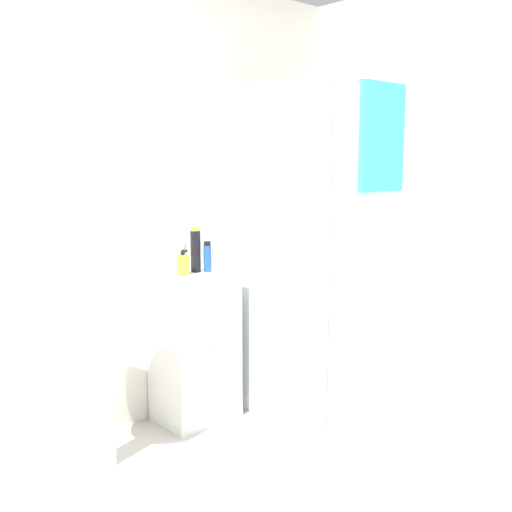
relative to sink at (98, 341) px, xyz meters
name	(u,v)px	position (x,y,z in m)	size (l,w,h in m)	color
wall_back	(95,205)	(0.19, 0.34, 0.62)	(6.40, 0.06, 2.50)	silver
shower_enclosure	(321,324)	(1.34, -0.22, -0.12)	(0.90, 0.93, 1.90)	white
vanity_cabinet	(195,346)	(0.67, 0.14, -0.20)	(0.43, 0.36, 0.86)	silver
sink	(98,341)	(0.00, 0.00, 0.00)	(0.42, 0.42, 0.96)	white
soap_dispenser	(183,265)	(0.58, 0.12, 0.29)	(0.07, 0.07, 0.14)	yellow
shampoo_bottle_tall_black	(196,250)	(0.69, 0.15, 0.35)	(0.06, 0.06, 0.26)	black
shampoo_bottle_blue	(207,257)	(0.75, 0.11, 0.31)	(0.04, 0.04, 0.17)	#1E4C93
lotion_bottle_white	(183,257)	(0.66, 0.23, 0.31)	(0.04, 0.05, 0.18)	beige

